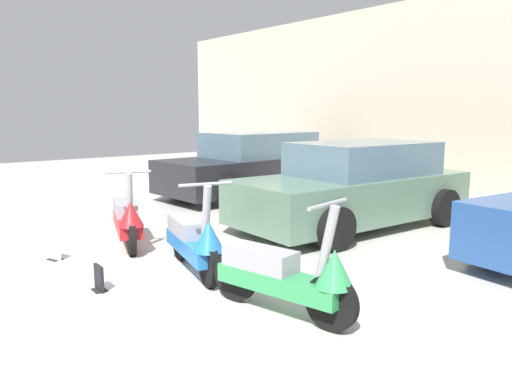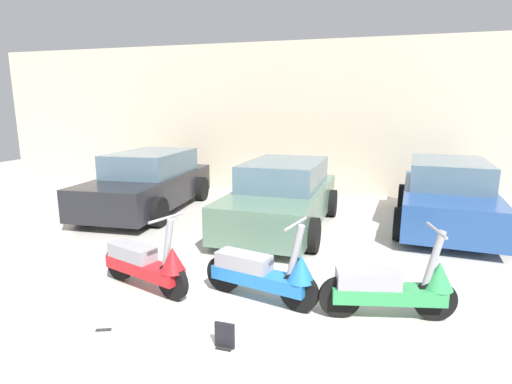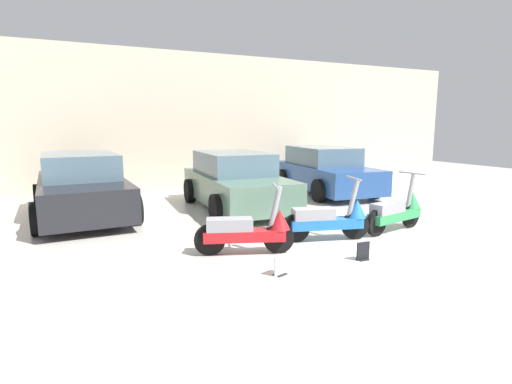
# 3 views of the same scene
# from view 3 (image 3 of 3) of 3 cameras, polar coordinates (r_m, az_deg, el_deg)

# --- Properties ---
(ground_plane) EXTENTS (28.00, 28.00, 0.00)m
(ground_plane) POSITION_cam_3_polar(r_m,az_deg,el_deg) (6.03, 14.80, -9.11)
(ground_plane) COLOR beige
(wall_back) EXTENTS (19.60, 0.12, 4.01)m
(wall_back) POSITION_cam_3_polar(r_m,az_deg,el_deg) (12.36, -7.77, 9.95)
(wall_back) COLOR beige
(wall_back) RESTS_ON ground_plane
(scooter_front_left) EXTENTS (1.42, 0.74, 1.04)m
(scooter_front_left) POSITION_cam_3_polar(r_m,az_deg,el_deg) (5.92, -1.04, -5.44)
(scooter_front_left) COLOR black
(scooter_front_left) RESTS_ON ground_plane
(scooter_front_right) EXTENTS (1.47, 0.68, 1.05)m
(scooter_front_right) POSITION_cam_3_polar(r_m,az_deg,el_deg) (6.71, 10.50, -3.74)
(scooter_front_right) COLOR black
(scooter_front_right) RESTS_ON ground_plane
(scooter_front_center) EXTENTS (1.48, 0.61, 1.04)m
(scooter_front_center) POSITION_cam_3_polar(r_m,az_deg,el_deg) (7.64, 19.50, -2.55)
(scooter_front_center) COLOR black
(scooter_front_center) RESTS_ON ground_plane
(car_rear_left) EXTENTS (1.99, 3.93, 1.31)m
(car_rear_left) POSITION_cam_3_polar(r_m,az_deg,el_deg) (9.10, -23.61, 0.72)
(car_rear_left) COLOR black
(car_rear_left) RESTS_ON ground_plane
(car_rear_center) EXTENTS (1.97, 3.84, 1.28)m
(car_rear_center) POSITION_cam_3_polar(r_m,az_deg,el_deg) (9.17, -2.96, 1.48)
(car_rear_center) COLOR #51705B
(car_rear_center) RESTS_ON ground_plane
(car_rear_right) EXTENTS (2.14, 3.94, 1.29)m
(car_rear_right) POSITION_cam_3_polar(r_m,az_deg,el_deg) (11.46, 9.80, 2.98)
(car_rear_right) COLOR navy
(car_rear_right) RESTS_ON ground_plane
(placard_near_left_scooter) EXTENTS (0.20, 0.17, 0.26)m
(placard_near_left_scooter) POSITION_cam_3_polar(r_m,az_deg,el_deg) (5.19, 3.49, -10.54)
(placard_near_left_scooter) COLOR black
(placard_near_left_scooter) RESTS_ON ground_plane
(placard_near_right_scooter) EXTENTS (0.20, 0.13, 0.26)m
(placard_near_right_scooter) POSITION_cam_3_polar(r_m,az_deg,el_deg) (5.93, 15.04, -8.29)
(placard_near_right_scooter) COLOR black
(placard_near_right_scooter) RESTS_ON ground_plane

